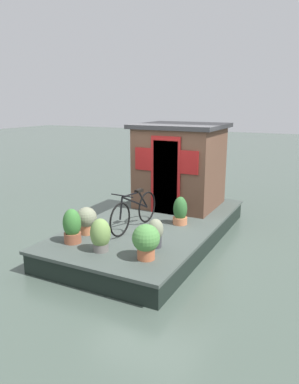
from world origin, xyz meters
TOP-DOWN VIEW (x-y plane):
  - ground_plane at (0.00, 0.00)m, footprint 60.00×60.00m
  - houseboat_deck at (0.00, 0.00)m, footprint 5.14×2.70m
  - houseboat_cabin at (1.46, 0.00)m, footprint 1.89×2.06m
  - bicycle at (-0.62, 0.13)m, footprint 1.68×0.50m
  - potted_plant_lavender at (-1.80, 0.78)m, footprint 0.33×0.33m
  - potted_plant_mint at (-1.30, -0.68)m, footprint 0.29×0.29m
  - potted_plant_thyme at (-1.90, 0.09)m, footprint 0.36×0.36m
  - potted_plant_sage at (-1.30, 0.83)m, footprint 0.41×0.41m
  - potted_plant_fern at (0.08, -0.59)m, footprint 0.31×0.31m
  - potted_plant_basil at (-1.83, -0.77)m, footprint 0.47×0.47m

SIDE VIEW (x-z plane):
  - ground_plane at x=0.00m, z-range 0.00..0.00m
  - houseboat_deck at x=0.00m, z-range 0.00..0.44m
  - potted_plant_fern at x=0.08m, z-range 0.41..1.01m
  - potted_plant_mint at x=-1.30m, z-range 0.45..0.98m
  - potted_plant_sage at x=-1.30m, z-range 0.46..1.00m
  - potted_plant_thyme at x=-1.90m, z-range 0.44..1.03m
  - potted_plant_lavender at x=-1.80m, z-range 0.43..1.07m
  - potted_plant_basil at x=-1.83m, z-range 0.47..1.07m
  - bicycle at x=-0.62m, z-range 0.41..1.22m
  - houseboat_cabin at x=1.46m, z-range 0.45..2.48m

